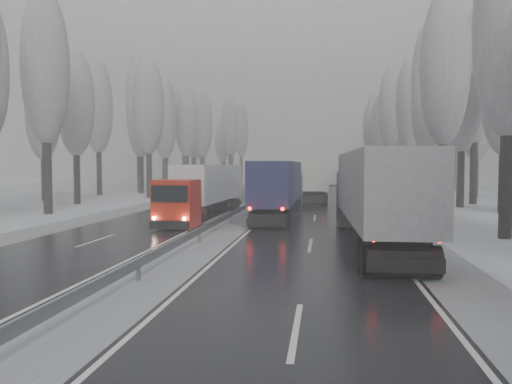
% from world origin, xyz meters
% --- Properties ---
extents(ground, '(260.00, 260.00, 0.00)m').
position_xyz_m(ground, '(0.00, 0.00, 0.00)').
color(ground, white).
rests_on(ground, ground).
extents(carriageway_right, '(7.50, 200.00, 0.03)m').
position_xyz_m(carriageway_right, '(5.25, 30.00, 0.01)').
color(carriageway_right, black).
rests_on(carriageway_right, ground).
extents(carriageway_left, '(7.50, 200.00, 0.03)m').
position_xyz_m(carriageway_left, '(-5.25, 30.00, 0.01)').
color(carriageway_left, black).
rests_on(carriageway_left, ground).
extents(median_slush, '(3.00, 200.00, 0.04)m').
position_xyz_m(median_slush, '(0.00, 30.00, 0.02)').
color(median_slush, '#A2A4AA').
rests_on(median_slush, ground).
extents(shoulder_right, '(2.40, 200.00, 0.04)m').
position_xyz_m(shoulder_right, '(10.20, 30.00, 0.02)').
color(shoulder_right, '#A2A4AA').
rests_on(shoulder_right, ground).
extents(shoulder_left, '(2.40, 200.00, 0.04)m').
position_xyz_m(shoulder_left, '(-10.20, 30.00, 0.02)').
color(shoulder_left, '#A2A4AA').
rests_on(shoulder_left, ground).
extents(median_guardrail, '(0.12, 200.00, 0.76)m').
position_xyz_m(median_guardrail, '(0.00, 29.99, 0.60)').
color(median_guardrail, slate).
rests_on(median_guardrail, ground).
extents(tree_16, '(3.60, 3.60, 16.53)m').
position_xyz_m(tree_16, '(15.04, 15.67, 10.67)').
color(tree_16, black).
rests_on(tree_16, ground).
extents(tree_18, '(3.60, 3.60, 16.58)m').
position_xyz_m(tree_18, '(14.51, 27.03, 10.70)').
color(tree_18, black).
rests_on(tree_18, ground).
extents(tree_19, '(3.60, 3.60, 14.57)m').
position_xyz_m(tree_19, '(20.02, 31.03, 9.42)').
color(tree_19, black).
rests_on(tree_19, ground).
extents(tree_20, '(3.60, 3.60, 15.71)m').
position_xyz_m(tree_20, '(17.90, 35.17, 10.14)').
color(tree_20, black).
rests_on(tree_20, ground).
extents(tree_21, '(3.60, 3.60, 18.62)m').
position_xyz_m(tree_21, '(20.12, 39.17, 12.00)').
color(tree_21, black).
rests_on(tree_21, ground).
extents(tree_22, '(3.60, 3.60, 15.86)m').
position_xyz_m(tree_22, '(17.02, 45.60, 10.24)').
color(tree_22, black).
rests_on(tree_22, ground).
extents(tree_23, '(3.60, 3.60, 13.55)m').
position_xyz_m(tree_23, '(23.31, 49.60, 8.77)').
color(tree_23, black).
rests_on(tree_23, ground).
extents(tree_24, '(3.60, 3.60, 20.49)m').
position_xyz_m(tree_24, '(17.90, 51.02, 13.19)').
color(tree_24, black).
rests_on(tree_24, ground).
extents(tree_25, '(3.60, 3.60, 19.44)m').
position_xyz_m(tree_25, '(24.81, 55.02, 12.52)').
color(tree_25, black).
rests_on(tree_25, ground).
extents(tree_26, '(3.60, 3.60, 18.78)m').
position_xyz_m(tree_26, '(17.56, 61.27, 12.10)').
color(tree_26, black).
rests_on(tree_26, ground).
extents(tree_27, '(3.60, 3.60, 17.62)m').
position_xyz_m(tree_27, '(24.72, 65.27, 11.36)').
color(tree_27, black).
rests_on(tree_27, ground).
extents(tree_28, '(3.60, 3.60, 19.62)m').
position_xyz_m(tree_28, '(16.34, 71.95, 12.64)').
color(tree_28, black).
rests_on(tree_28, ground).
extents(tree_29, '(3.60, 3.60, 18.11)m').
position_xyz_m(tree_29, '(23.71, 75.95, 11.67)').
color(tree_29, black).
rests_on(tree_29, ground).
extents(tree_30, '(3.60, 3.60, 17.86)m').
position_xyz_m(tree_30, '(16.56, 81.70, 11.52)').
color(tree_30, black).
rests_on(tree_30, ground).
extents(tree_31, '(3.60, 3.60, 18.58)m').
position_xyz_m(tree_31, '(22.48, 85.70, 11.97)').
color(tree_31, black).
rests_on(tree_31, ground).
extents(tree_32, '(3.60, 3.60, 17.33)m').
position_xyz_m(tree_32, '(16.63, 89.21, 11.18)').
color(tree_32, black).
rests_on(tree_32, ground).
extents(tree_33, '(3.60, 3.60, 14.33)m').
position_xyz_m(tree_33, '(19.77, 93.21, 9.26)').
color(tree_33, black).
rests_on(tree_33, ground).
extents(tree_34, '(3.60, 3.60, 17.63)m').
position_xyz_m(tree_34, '(15.73, 96.32, 11.37)').
color(tree_34, black).
rests_on(tree_34, ground).
extents(tree_35, '(3.60, 3.60, 18.25)m').
position_xyz_m(tree_35, '(24.94, 100.32, 11.77)').
color(tree_35, black).
rests_on(tree_35, ground).
extents(tree_36, '(3.60, 3.60, 20.23)m').
position_xyz_m(tree_36, '(17.04, 106.16, 13.02)').
color(tree_36, black).
rests_on(tree_36, ground).
extents(tree_37, '(3.60, 3.60, 16.37)m').
position_xyz_m(tree_37, '(24.02, 110.16, 10.56)').
color(tree_37, black).
rests_on(tree_37, ground).
extents(tree_38, '(3.60, 3.60, 17.97)m').
position_xyz_m(tree_38, '(18.73, 116.73, 11.59)').
color(tree_38, black).
rests_on(tree_38, ground).
extents(tree_39, '(3.60, 3.60, 16.19)m').
position_xyz_m(tree_39, '(21.55, 120.73, 10.45)').
color(tree_39, black).
rests_on(tree_39, ground).
extents(tree_58, '(3.60, 3.60, 17.21)m').
position_xyz_m(tree_58, '(-15.13, 24.57, 11.10)').
color(tree_58, black).
rests_on(tree_58, ground).
extents(tree_60, '(3.60, 3.60, 14.84)m').
position_xyz_m(tree_60, '(-17.75, 34.20, 9.59)').
color(tree_60, black).
rests_on(tree_60, ground).
extents(tree_61, '(3.60, 3.60, 13.95)m').
position_xyz_m(tree_61, '(-23.52, 38.20, 9.02)').
color(tree_61, black).
rests_on(tree_61, ground).
extents(tree_62, '(3.60, 3.60, 16.04)m').
position_xyz_m(tree_62, '(-13.94, 43.73, 10.36)').
color(tree_62, black).
rests_on(tree_62, ground).
extents(tree_63, '(3.60, 3.60, 16.88)m').
position_xyz_m(tree_63, '(-21.85, 47.73, 10.89)').
color(tree_63, black).
rests_on(tree_63, ground).
extents(tree_64, '(3.60, 3.60, 15.42)m').
position_xyz_m(tree_64, '(-18.26, 52.71, 9.96)').
color(tree_64, black).
rests_on(tree_64, ground).
extents(tree_65, '(3.60, 3.60, 19.48)m').
position_xyz_m(tree_65, '(-20.05, 56.71, 12.55)').
color(tree_65, black).
rests_on(tree_65, ground).
extents(tree_66, '(3.60, 3.60, 15.23)m').
position_xyz_m(tree_66, '(-18.16, 62.35, 9.84)').
color(tree_66, black).
rests_on(tree_66, ground).
extents(tree_67, '(3.60, 3.60, 17.09)m').
position_xyz_m(tree_67, '(-19.54, 66.35, 11.03)').
color(tree_67, black).
rests_on(tree_67, ground).
extents(tree_68, '(3.60, 3.60, 16.65)m').
position_xyz_m(tree_68, '(-16.58, 69.11, 10.75)').
color(tree_68, black).
rests_on(tree_68, ground).
extents(tree_69, '(3.60, 3.60, 19.35)m').
position_xyz_m(tree_69, '(-21.42, 73.11, 12.46)').
color(tree_69, black).
rests_on(tree_69, ground).
extents(tree_70, '(3.60, 3.60, 17.09)m').
position_xyz_m(tree_70, '(-16.33, 79.19, 11.03)').
color(tree_70, black).
rests_on(tree_70, ground).
extents(tree_71, '(3.60, 3.60, 19.61)m').
position_xyz_m(tree_71, '(-21.09, 83.19, 12.63)').
color(tree_71, black).
rests_on(tree_71, ground).
extents(tree_72, '(3.60, 3.60, 15.11)m').
position_xyz_m(tree_72, '(-18.93, 88.54, 9.76)').
color(tree_72, black).
rests_on(tree_72, ground).
extents(tree_73, '(3.60, 3.60, 17.22)m').
position_xyz_m(tree_73, '(-21.82, 92.54, 11.11)').
color(tree_73, black).
rests_on(tree_73, ground).
extents(tree_74, '(3.60, 3.60, 19.68)m').
position_xyz_m(tree_74, '(-15.07, 99.33, 12.67)').
color(tree_74, black).
rests_on(tree_74, ground).
extents(tree_75, '(3.60, 3.60, 18.60)m').
position_xyz_m(tree_75, '(-24.20, 103.33, 11.99)').
color(tree_75, black).
rests_on(tree_75, ground).
extents(tree_76, '(3.60, 3.60, 18.55)m').
position_xyz_m(tree_76, '(-14.05, 108.72, 11.95)').
color(tree_76, black).
rests_on(tree_76, ground).
extents(tree_77, '(3.60, 3.60, 14.32)m').
position_xyz_m(tree_77, '(-19.66, 112.72, 9.26)').
color(tree_77, black).
rests_on(tree_77, ground).
extents(tree_78, '(3.60, 3.60, 19.55)m').
position_xyz_m(tree_78, '(-17.56, 115.31, 12.59)').
color(tree_78, black).
rests_on(tree_78, ground).
extents(tree_79, '(3.60, 3.60, 17.07)m').
position_xyz_m(tree_79, '(-20.33, 119.31, 11.01)').
color(tree_79, black).
rests_on(tree_79, ground).
extents(truck_grey_tarp, '(3.14, 16.94, 4.32)m').
position_xyz_m(truck_grey_tarp, '(8.20, 12.56, 2.52)').
color(truck_grey_tarp, '#454549').
rests_on(truck_grey_tarp, ground).
extents(truck_blue_box, '(2.61, 15.55, 3.98)m').
position_xyz_m(truck_blue_box, '(2.76, 24.06, 2.32)').
color(truck_blue_box, '#1F294E').
rests_on(truck_blue_box, ground).
extents(truck_cream_box, '(3.31, 17.67, 4.51)m').
position_xyz_m(truck_cream_box, '(4.64, 41.34, 2.63)').
color(truck_cream_box, '#A9A696').
rests_on(truck_cream_box, ground).
extents(box_truck_distant, '(3.28, 7.99, 2.90)m').
position_xyz_m(box_truck_distant, '(7.41, 82.04, 1.48)').
color(box_truck_distant, silver).
rests_on(box_truck_distant, ground).
extents(truck_red_white, '(2.71, 14.73, 3.76)m').
position_xyz_m(truck_red_white, '(-2.44, 23.63, 2.20)').
color(truck_red_white, red).
rests_on(truck_red_white, ground).
extents(truck_red_red, '(4.07, 14.44, 3.67)m').
position_xyz_m(truck_red_red, '(-6.11, 41.81, 2.14)').
color(truck_red_red, '#BA1A0A').
rests_on(truck_red_red, ground).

